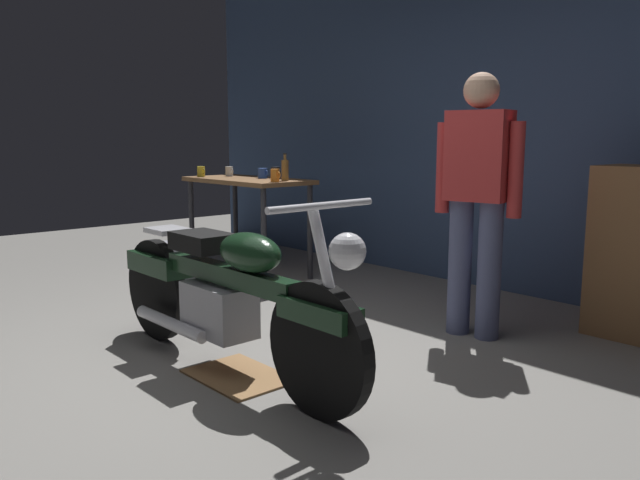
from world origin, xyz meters
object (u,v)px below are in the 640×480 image
at_px(mug_black_matte, 276,173).
at_px(mug_blue_enamel, 263,173).
at_px(mug_yellow_tall, 201,171).
at_px(mug_white_ceramic, 229,171).
at_px(storage_bin, 170,263).
at_px(person_standing, 477,194).
at_px(bottle, 285,170).
at_px(mug_orange_travel, 275,175).
at_px(motorcycle, 225,292).

distance_m(mug_black_matte, mug_blue_enamel, 0.20).
xyz_separation_m(mug_black_matte, mug_blue_enamel, (-0.20, 0.00, -0.01)).
xyz_separation_m(mug_yellow_tall, mug_white_ceramic, (0.10, 0.26, -0.00)).
xyz_separation_m(storage_bin, mug_yellow_tall, (-0.36, 0.56, 0.78)).
height_order(mug_white_ceramic, mug_blue_enamel, same).
xyz_separation_m(person_standing, bottle, (-2.06, 0.11, 0.07)).
bearing_deg(bottle, mug_yellow_tall, -166.13).
height_order(person_standing, mug_orange_travel, person_standing).
bearing_deg(person_standing, mug_orange_travel, -9.27).
bearing_deg(mug_yellow_tall, mug_black_matte, 20.38).
relative_size(mug_orange_travel, bottle, 0.46).
distance_m(mug_blue_enamel, bottle, 0.40).
height_order(motorcycle, mug_white_ceramic, motorcycle).
bearing_deg(motorcycle, bottle, 132.86).
distance_m(mug_black_matte, bottle, 0.21).
height_order(motorcycle, bottle, bottle).
bearing_deg(motorcycle, mug_blue_enamel, 138.51).
bearing_deg(mug_yellow_tall, mug_blue_enamel, 26.32).
bearing_deg(mug_black_matte, mug_blue_enamel, 179.67).
distance_m(mug_yellow_tall, bottle, 1.03).
distance_m(motorcycle, bottle, 2.33).
bearing_deg(motorcycle, mug_white_ceramic, 145.51).
xyz_separation_m(mug_yellow_tall, bottle, (0.99, 0.25, 0.05)).
xyz_separation_m(mug_yellow_tall, mug_blue_enamel, (0.60, 0.30, -0.00)).
bearing_deg(bottle, mug_orange_travel, -67.92).
height_order(storage_bin, mug_black_matte, mug_black_matte).
relative_size(person_standing, mug_orange_travel, 14.96).
bearing_deg(mug_white_ceramic, storage_bin, -72.60).
height_order(mug_yellow_tall, mug_blue_enamel, mug_yellow_tall).
bearing_deg(mug_blue_enamel, storage_bin, -105.80).
distance_m(motorcycle, mug_blue_enamel, 2.63).
xyz_separation_m(mug_black_matte, mug_orange_travel, (0.26, -0.21, -0.00)).
distance_m(storage_bin, mug_blue_enamel, 1.19).
xyz_separation_m(mug_white_ceramic, mug_black_matte, (0.70, 0.03, 0.01)).
distance_m(mug_yellow_tall, mug_black_matte, 0.85).
bearing_deg(mug_orange_travel, storage_bin, -137.37).
bearing_deg(person_standing, bottle, -13.81).
distance_m(person_standing, storage_bin, 2.89).
bearing_deg(mug_orange_travel, mug_white_ceramic, 169.53).
xyz_separation_m(mug_orange_travel, mug_blue_enamel, (-0.46, 0.21, -0.01)).
xyz_separation_m(motorcycle, mug_yellow_tall, (-2.53, 1.42, 0.50)).
bearing_deg(bottle, mug_black_matte, 165.70).
distance_m(storage_bin, bottle, 1.32).
relative_size(person_standing, mug_black_matte, 14.70).
relative_size(motorcycle, mug_blue_enamel, 17.91).
bearing_deg(mug_blue_enamel, mug_white_ceramic, -175.93).
distance_m(mug_orange_travel, bottle, 0.18).
distance_m(mug_yellow_tall, mug_white_ceramic, 0.28).
height_order(mug_white_ceramic, bottle, bottle).
height_order(storage_bin, bottle, bottle).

